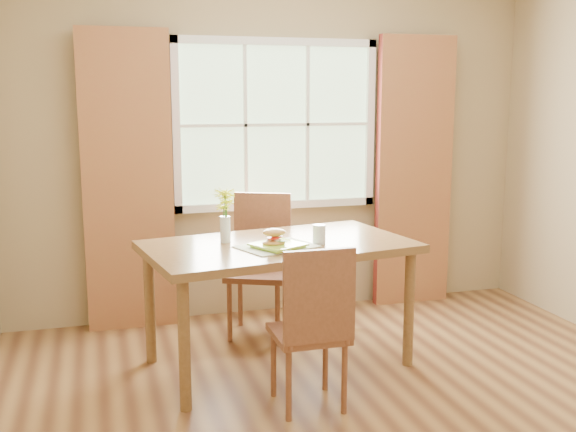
% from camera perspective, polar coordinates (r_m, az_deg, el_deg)
% --- Properties ---
extents(room, '(4.24, 3.84, 2.74)m').
position_cam_1_polar(room, '(3.53, 7.00, 3.98)').
color(room, olive).
rests_on(room, ground).
extents(window, '(1.62, 0.06, 1.32)m').
position_cam_1_polar(window, '(5.29, -1.00, 7.73)').
color(window, '#A8CF9C').
rests_on(window, room).
extents(curtain_left, '(0.65, 0.08, 2.20)m').
position_cam_1_polar(curtain_left, '(5.06, -13.40, 2.79)').
color(curtain_left, maroon).
rests_on(curtain_left, room).
extents(curtain_right, '(0.65, 0.08, 2.20)m').
position_cam_1_polar(curtain_right, '(5.65, 10.62, 3.65)').
color(curtain_right, maroon).
rests_on(curtain_right, room).
extents(dining_table, '(1.78, 1.19, 0.81)m').
position_cam_1_polar(dining_table, '(4.28, -0.81, -3.37)').
color(dining_table, brown).
rests_on(dining_table, room).
extents(chair_near, '(0.39, 0.39, 0.94)m').
position_cam_1_polar(chair_near, '(3.70, 2.11, -8.94)').
color(chair_near, brown).
rests_on(chair_near, room).
extents(chair_far, '(0.56, 0.56, 1.02)m').
position_cam_1_polar(chair_far, '(4.94, -2.38, -3.50)').
color(chair_far, brown).
rests_on(chair_far, room).
extents(placemat, '(0.54, 0.47, 0.01)m').
position_cam_1_polar(placemat, '(4.14, -0.95, -2.60)').
color(placemat, beige).
rests_on(placemat, dining_table).
extents(plate, '(0.37, 0.37, 0.01)m').
position_cam_1_polar(plate, '(4.11, -0.84, -2.59)').
color(plate, '#A0D735').
rests_on(plate, placemat).
extents(croissant_sandwich, '(0.16, 0.12, 0.11)m').
position_cam_1_polar(croissant_sandwich, '(4.08, -1.19, -1.82)').
color(croissant_sandwich, gold).
rests_on(croissant_sandwich, plate).
extents(water_glass, '(0.08, 0.08, 0.12)m').
position_cam_1_polar(water_glass, '(4.23, 2.64, -1.60)').
color(water_glass, silver).
rests_on(water_glass, dining_table).
extents(flower_vase, '(0.14, 0.14, 0.34)m').
position_cam_1_polar(flower_vase, '(4.26, -5.36, 0.61)').
color(flower_vase, silver).
rests_on(flower_vase, dining_table).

